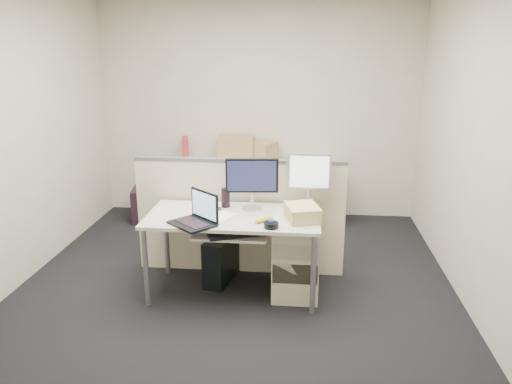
# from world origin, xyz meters

# --- Properties ---
(floor) EXTENTS (4.00, 4.50, 0.01)m
(floor) POSITION_xyz_m (0.00, 0.00, -0.01)
(floor) COLOR black
(floor) RESTS_ON ground
(wall_back) EXTENTS (4.00, 0.02, 2.70)m
(wall_back) POSITION_xyz_m (0.00, 2.25, 1.35)
(wall_back) COLOR beige
(wall_back) RESTS_ON ground
(wall_front) EXTENTS (4.00, 0.02, 2.70)m
(wall_front) POSITION_xyz_m (0.00, -2.25, 1.35)
(wall_front) COLOR beige
(wall_front) RESTS_ON ground
(wall_left) EXTENTS (0.02, 4.50, 2.70)m
(wall_left) POSITION_xyz_m (-2.00, 0.00, 1.35)
(wall_left) COLOR beige
(wall_left) RESTS_ON ground
(wall_right) EXTENTS (0.02, 4.50, 2.70)m
(wall_right) POSITION_xyz_m (2.00, 0.00, 1.35)
(wall_right) COLOR beige
(wall_right) RESTS_ON ground
(desk) EXTENTS (1.50, 0.75, 0.73)m
(desk) POSITION_xyz_m (0.00, 0.00, 0.66)
(desk) COLOR silver
(desk) RESTS_ON floor
(keyboard_tray) EXTENTS (0.62, 0.32, 0.02)m
(keyboard_tray) POSITION_xyz_m (0.00, -0.18, 0.62)
(keyboard_tray) COLOR silver
(keyboard_tray) RESTS_ON desk
(drawer_pedestal) EXTENTS (0.40, 0.55, 0.65)m
(drawer_pedestal) POSITION_xyz_m (0.55, 0.05, 0.33)
(drawer_pedestal) COLOR #B5AD98
(drawer_pedestal) RESTS_ON floor
(cubicle_partition) EXTENTS (2.00, 0.06, 1.10)m
(cubicle_partition) POSITION_xyz_m (0.00, 0.45, 0.55)
(cubicle_partition) COLOR beige
(cubicle_partition) RESTS_ON floor
(back_counter) EXTENTS (2.00, 0.60, 0.72)m
(back_counter) POSITION_xyz_m (0.00, 1.93, 0.36)
(back_counter) COLOR #B5AD98
(back_counter) RESTS_ON floor
(monitor_main) EXTENTS (0.48, 0.23, 0.47)m
(monitor_main) POSITION_xyz_m (0.15, 0.18, 0.96)
(monitor_main) COLOR black
(monitor_main) RESTS_ON desk
(monitor_small) EXTENTS (0.40, 0.21, 0.49)m
(monitor_small) POSITION_xyz_m (0.65, 0.32, 0.97)
(monitor_small) COLOR #B7B7BC
(monitor_small) RESTS_ON desk
(laptop) EXTENTS (0.44, 0.43, 0.27)m
(laptop) POSITION_xyz_m (-0.30, -0.28, 0.86)
(laptop) COLOR black
(laptop) RESTS_ON desk
(trackball) EXTENTS (0.15, 0.15, 0.05)m
(trackball) POSITION_xyz_m (0.35, -0.28, 0.75)
(trackball) COLOR black
(trackball) RESTS_ON desk
(desk_phone) EXTENTS (0.24, 0.20, 0.07)m
(desk_phone) POSITION_xyz_m (0.60, -0.02, 0.77)
(desk_phone) COLOR black
(desk_phone) RESTS_ON desk
(paper_stack) EXTENTS (0.33, 0.36, 0.01)m
(paper_stack) POSITION_xyz_m (-0.12, -0.08, 0.74)
(paper_stack) COLOR white
(paper_stack) RESTS_ON desk
(sticky_pad) EXTENTS (0.08, 0.08, 0.01)m
(sticky_pad) POSITION_xyz_m (-0.05, 0.00, 0.74)
(sticky_pad) COLOR yellow
(sticky_pad) RESTS_ON desk
(travel_mug) EXTENTS (0.10, 0.10, 0.16)m
(travel_mug) POSITION_xyz_m (-0.10, 0.22, 0.81)
(travel_mug) COLOR black
(travel_mug) RESTS_ON desk
(banana) EXTENTS (0.18, 0.17, 0.04)m
(banana) POSITION_xyz_m (0.28, -0.15, 0.75)
(banana) COLOR gold
(banana) RESTS_ON desk
(cellphone) EXTENTS (0.07, 0.11, 0.01)m
(cellphone) POSITION_xyz_m (-0.15, 0.12, 0.74)
(cellphone) COLOR black
(cellphone) RESTS_ON desk
(manila_folders) EXTENTS (0.33, 0.38, 0.12)m
(manila_folders) POSITION_xyz_m (0.60, -0.05, 0.79)
(manila_folders) COLOR #DDC77A
(manila_folders) RESTS_ON desk
(keyboard) EXTENTS (0.49, 0.33, 0.03)m
(keyboard) POSITION_xyz_m (0.05, -0.22, 0.64)
(keyboard) COLOR black
(keyboard) RESTS_ON keyboard_tray
(pc_tower_desk) EXTENTS (0.29, 0.50, 0.44)m
(pc_tower_desk) POSITION_xyz_m (-0.15, 0.20, 0.22)
(pc_tower_desk) COLOR black
(pc_tower_desk) RESTS_ON floor
(pc_tower_spare_dark) EXTENTS (0.25, 0.47, 0.41)m
(pc_tower_spare_dark) POSITION_xyz_m (-1.45, 1.80, 0.21)
(pc_tower_spare_dark) COLOR black
(pc_tower_spare_dark) RESTS_ON floor
(pc_tower_spare_silver) EXTENTS (0.32, 0.49, 0.42)m
(pc_tower_spare_silver) POSITION_xyz_m (-1.30, 1.80, 0.21)
(pc_tower_spare_silver) COLOR #B7B7BC
(pc_tower_spare_silver) RESTS_ON floor
(cardboard_box_left) EXTENTS (0.46, 0.36, 0.33)m
(cardboard_box_left) POSITION_xyz_m (-0.26, 2.05, 0.89)
(cardboard_box_left) COLOR #9E8256
(cardboard_box_left) RESTS_ON back_counter
(cardboard_box_right) EXTENTS (0.47, 0.44, 0.27)m
(cardboard_box_right) POSITION_xyz_m (0.05, 2.05, 0.86)
(cardboard_box_right) COLOR #9E8256
(cardboard_box_right) RESTS_ON back_counter
(red_binder) EXTENTS (0.15, 0.33, 0.30)m
(red_binder) POSITION_xyz_m (-0.90, 2.03, 0.87)
(red_binder) COLOR maroon
(red_binder) RESTS_ON back_counter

